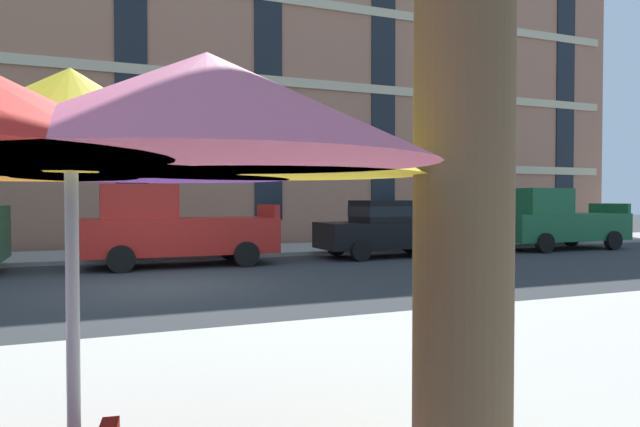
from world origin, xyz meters
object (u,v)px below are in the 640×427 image
patio_umbrella (71,127)px  sedan_black (389,227)px  pickup_green_midblock (554,221)px  pickup_red (172,228)px

patio_umbrella → sedan_black: bearing=55.5°
sedan_black → pickup_green_midblock: size_ratio=0.86×
sedan_black → pickup_red: bearing=180.0°
pickup_red → patio_umbrella: (-2.06, -12.70, 1.10)m
pickup_red → sedan_black: pickup_red is taller
pickup_red → pickup_green_midblock: same height
pickup_red → patio_umbrella: size_ratio=1.46×
pickup_red → patio_umbrella: patio_umbrella is taller
pickup_red → patio_umbrella: 12.91m
sedan_black → patio_umbrella: (-8.73, -12.70, 1.17)m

